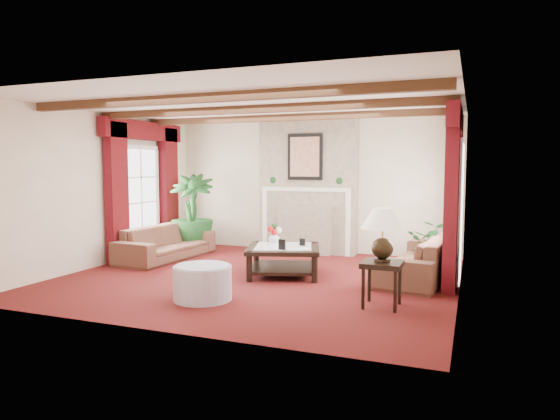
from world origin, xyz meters
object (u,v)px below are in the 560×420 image
at_px(potted_palm, 192,229).
at_px(coffee_table, 284,261).
at_px(ottoman, 203,283).
at_px(side_table, 382,284).
at_px(sofa_left, 166,237).
at_px(sofa_right, 420,251).

distance_m(potted_palm, coffee_table, 3.04).
height_order(potted_palm, ottoman, potted_palm).
distance_m(side_table, ottoman, 2.32).
distance_m(sofa_left, side_table, 4.75).
relative_size(sofa_right, potted_palm, 1.28).
bearing_deg(sofa_left, coffee_table, -98.50).
bearing_deg(ottoman, side_table, 13.14).
distance_m(sofa_right, coffee_table, 2.16).
bearing_deg(sofa_right, potted_palm, -93.31).
bearing_deg(ottoman, sofa_left, 132.50).
relative_size(sofa_left, side_table, 3.81).
bearing_deg(coffee_table, sofa_left, 150.52).
height_order(sofa_right, potted_palm, potted_palm).
relative_size(potted_palm, side_table, 3.18).
bearing_deg(potted_palm, sofa_left, -88.28).
bearing_deg(sofa_right, coffee_table, -66.87).
height_order(sofa_right, side_table, sofa_right).
distance_m(coffee_table, side_table, 2.19).
distance_m(potted_palm, side_table, 5.22).
relative_size(sofa_right, side_table, 4.06).
xyz_separation_m(sofa_left, sofa_right, (4.67, 0.01, 0.02)).
relative_size(sofa_right, ottoman, 3.03).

